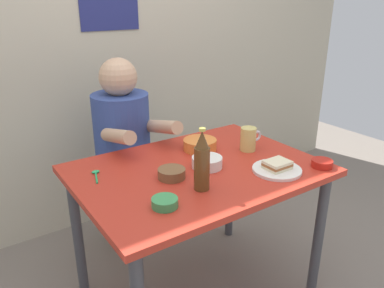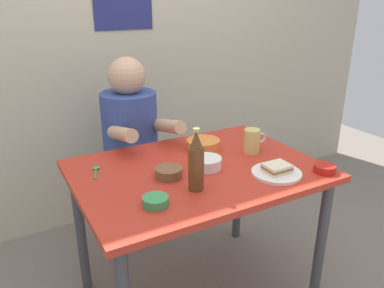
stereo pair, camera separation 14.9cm
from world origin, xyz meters
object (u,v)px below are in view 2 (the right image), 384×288
Objects in this scene: sandwich at (277,168)px; rice_bowl_white at (206,162)px; beer_bottle at (196,162)px; dining_table at (197,186)px; stool at (134,191)px; beer_mug at (252,141)px; plate_orange at (276,173)px; person_seated at (131,128)px.

sandwich and rice_bowl_white have the same top height.
beer_bottle is 1.87× the size of rice_bowl_white.
rice_bowl_white is (0.14, 0.16, -0.09)m from beer_bottle.
dining_table is 2.44× the size of stool.
rice_bowl_white is (-0.30, -0.05, -0.03)m from beer_mug.
sandwich reaches higher than stool.
plate_orange is 0.40m from beer_bottle.
beer_bottle reaches higher than dining_table.
stool is 0.95m from beer_bottle.
rice_bowl_white is at bearing 47.84° from beer_bottle.
rice_bowl_white is at bearing -29.52° from dining_table.
person_seated is at bearing 101.36° from rice_bowl_white.
beer_bottle is (-0.38, 0.05, 0.11)m from plate_orange.
stool is 1.03m from sandwich.
sandwich reaches higher than dining_table.
dining_table is 0.38m from sandwich.
beer_mug is 0.49m from beer_bottle.
rice_bowl_white is (0.04, -0.02, 0.12)m from dining_table.
dining_table is 8.73× the size of beer_mug.
rice_bowl_white is (0.13, -0.64, 0.00)m from person_seated.
plate_orange is at bearing -8.06° from beer_bottle.
beer_mug is (0.06, 0.26, 0.05)m from plate_orange.
rice_bowl_white reaches higher than plate_orange.
person_seated is 5.14× the size of rice_bowl_white.
person_seated reaches higher than sandwich.
plate_orange is (0.36, -0.85, -0.02)m from person_seated.
person_seated reaches higher than beer_bottle.
sandwich is at bearing -103.67° from beer_mug.
beer_mug is at bearing 10.04° from rice_bowl_white.
stool is 4.09× the size of sandwich.
stool is 1.02m from plate_orange.
beer_bottle is at bearing -90.98° from person_seated.
person_seated reaches higher than stool.
dining_table is 7.86× the size of rice_bowl_white.
stool is at bearing 125.59° from beer_mug.
person_seated reaches higher than dining_table.
rice_bowl_white is at bearing -78.83° from stool.
dining_table is 10.00× the size of sandwich.
beer_bottle reaches higher than beer_mug.
dining_table is 0.37m from plate_orange.
beer_mug reaches higher than sandwich.
plate_orange reaches higher than stool.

